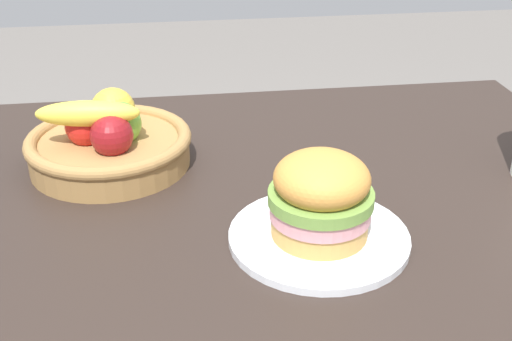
{
  "coord_description": "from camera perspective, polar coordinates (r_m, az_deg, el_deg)",
  "views": [
    {
      "loc": [
        -0.07,
        -0.94,
        1.28
      ],
      "look_at": [
        0.05,
        -0.05,
        0.81
      ],
      "focal_mm": 45.68,
      "sensor_mm": 36.0,
      "label": 1
    }
  ],
  "objects": [
    {
      "name": "fruit_basket",
      "position": [
        1.17,
        -12.79,
        2.56
      ],
      "size": [
        0.29,
        0.29,
        0.14
      ],
      "color": "#9E7542",
      "rests_on": "dining_table"
    },
    {
      "name": "dining_table",
      "position": [
        1.13,
        -2.9,
        -6.24
      ],
      "size": [
        1.4,
        0.9,
        0.75
      ],
      "color": "#2D231E",
      "rests_on": "ground_plane"
    },
    {
      "name": "plate",
      "position": [
        0.95,
        5.52,
        -5.82
      ],
      "size": [
        0.26,
        0.26,
        0.01
      ],
      "primitive_type": "cylinder",
      "color": "white",
      "rests_on": "dining_table"
    },
    {
      "name": "sandwich",
      "position": [
        0.92,
        5.71,
        -2.24
      ],
      "size": [
        0.15,
        0.15,
        0.13
      ],
      "color": "tan",
      "rests_on": "plate"
    }
  ]
}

